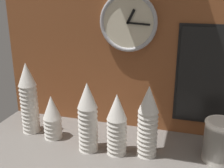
# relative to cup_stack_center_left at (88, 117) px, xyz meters

# --- Properties ---
(ground_plane) EXTENTS (1.60, 0.56, 0.04)m
(ground_plane) POSITION_rel_cup_stack_center_left_xyz_m (0.23, 0.03, -0.18)
(ground_plane) COLOR slate
(wall_tiled_back) EXTENTS (1.60, 0.03, 1.05)m
(wall_tiled_back) POSITION_rel_cup_stack_center_left_xyz_m (0.23, 0.30, 0.36)
(wall_tiled_back) COLOR brown
(wall_tiled_back) RESTS_ON ground_plane
(cup_stack_center_left) EXTENTS (0.09, 0.09, 0.33)m
(cup_stack_center_left) POSITION_rel_cup_stack_center_left_xyz_m (0.00, 0.00, 0.00)
(cup_stack_center_left) COLOR white
(cup_stack_center_left) RESTS_ON ground_plane
(cup_stack_left) EXTENTS (0.09, 0.09, 0.22)m
(cup_stack_left) POSITION_rel_cup_stack_center_left_xyz_m (-0.21, 0.05, -0.05)
(cup_stack_left) COLOR white
(cup_stack_left) RESTS_ON ground_plane
(cup_stack_far_left) EXTENTS (0.09, 0.09, 0.37)m
(cup_stack_far_left) POSITION_rel_cup_stack_center_left_xyz_m (-0.35, 0.08, 0.02)
(cup_stack_far_left) COLOR white
(cup_stack_far_left) RESTS_ON ground_plane
(cup_stack_center) EXTENTS (0.09, 0.09, 0.28)m
(cup_stack_center) POSITION_rel_cup_stack_center_left_xyz_m (0.13, 0.01, -0.02)
(cup_stack_center) COLOR white
(cup_stack_center) RESTS_ON ground_plane
(cup_stack_center_right) EXTENTS (0.09, 0.09, 0.33)m
(cup_stack_center_right) POSITION_rel_cup_stack_center_left_xyz_m (0.26, 0.03, 0.00)
(cup_stack_center_right) COLOR white
(cup_stack_center_right) RESTS_ON ground_plane
(bowl_stack_right) EXTENTS (0.14, 0.14, 0.18)m
(bowl_stack_right) POSITION_rel_cup_stack_center_left_xyz_m (0.57, 0.08, -0.07)
(bowl_stack_right) COLOR beige
(bowl_stack_right) RESTS_ON ground_plane
(wall_clock) EXTENTS (0.28, 0.03, 0.28)m
(wall_clock) POSITION_rel_cup_stack_center_left_xyz_m (0.11, 0.27, 0.39)
(wall_clock) COLOR beige
(menu_board) EXTENTS (0.43, 0.01, 0.48)m
(menu_board) POSITION_rel_cup_stack_center_left_xyz_m (0.57, 0.28, 0.15)
(menu_board) COLOR black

